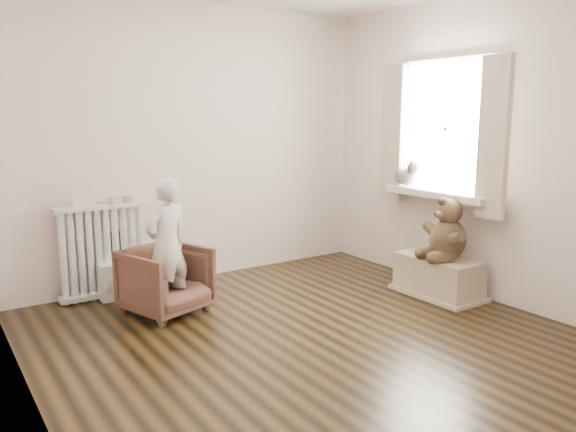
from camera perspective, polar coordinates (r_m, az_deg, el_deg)
floor at (r=4.15m, az=1.78°, el=-12.11°), size 3.60×3.60×0.01m
back_wall at (r=5.40m, az=-9.41°, el=7.23°), size 3.60×0.02×2.60m
front_wall at (r=2.61m, az=25.69°, el=3.01°), size 3.60×0.02×2.60m
left_wall at (r=3.15m, az=-25.81°, el=4.12°), size 0.02×3.60×2.60m
right_wall at (r=5.10m, az=18.65°, el=6.65°), size 0.02×3.60×2.60m
window at (r=5.25m, az=15.87°, el=8.53°), size 0.03×0.90×1.10m
window_sill at (r=5.23m, az=14.91°, el=2.19°), size 0.22×1.10×0.06m
curtain_left at (r=4.82m, az=20.17°, el=7.44°), size 0.06×0.26×1.30m
curtain_right at (r=5.57m, az=10.59°, el=8.22°), size 0.06×0.26×1.30m
radiator at (r=5.10m, az=-18.25°, el=-3.69°), size 0.78×0.15×0.82m
paper_doll at (r=4.97m, az=-20.22°, el=2.35°), size 0.15×0.01×0.26m
tin_a at (r=5.05m, az=-17.25°, el=1.52°), size 0.10×0.10×0.06m
tin_b at (r=5.08m, az=-15.85°, el=1.64°), size 0.10×0.10×0.06m
toy_vanity at (r=5.13m, az=-16.83°, el=-4.85°), size 0.37×0.26×0.58m
armchair at (r=4.61m, az=-12.29°, el=-6.43°), size 0.73×0.74×0.54m
child at (r=4.49m, az=-12.20°, el=-3.02°), size 0.46×0.37×1.08m
toy_bench at (r=5.14m, az=15.04°, el=-5.61°), size 0.39×0.73×0.34m
teddy_bear at (r=4.98m, az=16.02°, el=-0.60°), size 0.50×0.43×0.54m
plush_cat at (r=5.47m, az=11.86°, el=4.04°), size 0.26×0.33×0.25m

